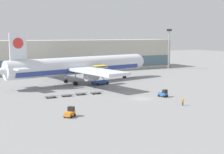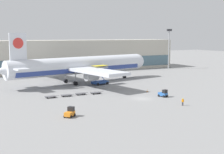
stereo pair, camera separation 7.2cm
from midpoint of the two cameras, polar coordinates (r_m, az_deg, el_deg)
ground_plane at (r=81.18m, az=5.44°, el=-3.96°), size 400.00×400.00×0.00m
terminal_building at (r=147.37m, az=-5.66°, el=4.02°), size 90.00×18.20×14.00m
light_mast at (r=154.18m, az=10.33°, el=5.72°), size 2.80×0.50×19.19m
airplane_main at (r=106.42m, az=-6.12°, el=1.98°), size 57.45×48.63×17.00m
scissor_lift_loader at (r=103.44m, az=-2.25°, el=-0.09°), size 5.70×4.26×6.34m
baggage_tug_foreground at (r=84.13m, az=9.36°, el=-3.01°), size 2.17×2.73×2.00m
baggage_tug_mid at (r=63.60m, az=-7.70°, el=-6.47°), size 2.76×2.71×2.00m
baggage_dolly_lead at (r=83.24m, az=-11.21°, el=-3.51°), size 3.70×1.52×0.48m
baggage_dolly_second at (r=84.54m, az=-8.40°, el=-3.27°), size 3.70×1.52×0.48m
baggage_dolly_third at (r=86.28m, az=-5.81°, el=-3.01°), size 3.70×1.52×0.48m
baggage_dolly_trail at (r=87.31m, az=-3.03°, el=-2.85°), size 3.70×1.52×0.48m
ground_crew_near at (r=74.65m, az=12.80°, el=-4.33°), size 0.39×0.48×1.79m
traffic_cone_near at (r=90.64m, az=6.44°, el=-2.51°), size 0.40×0.40×0.75m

